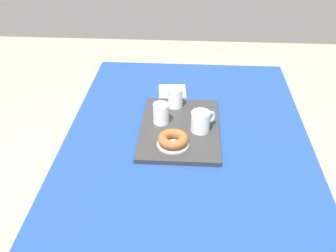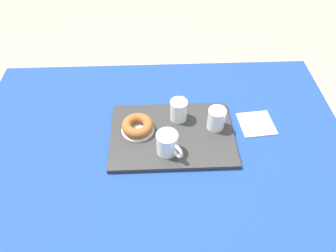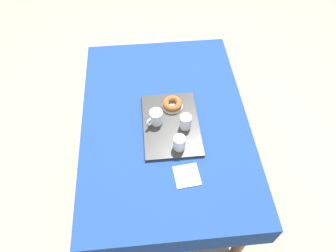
{
  "view_description": "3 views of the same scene",
  "coord_description": "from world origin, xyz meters",
  "px_view_note": "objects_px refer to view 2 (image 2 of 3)",
  "views": [
    {
      "loc": [
        -1.32,
        -0.01,
        1.66
      ],
      "look_at": [
        0.03,
        0.08,
        0.77
      ],
      "focal_mm": 42.64,
      "sensor_mm": 36.0,
      "label": 1
    },
    {
      "loc": [
        -0.0,
        -0.75,
        1.65
      ],
      "look_at": [
        0.03,
        0.07,
        0.76
      ],
      "focal_mm": 33.74,
      "sensor_mm": 36.0,
      "label": 2
    },
    {
      "loc": [
        1.12,
        -0.09,
        2.19
      ],
      "look_at": [
        0.09,
        0.01,
        0.79
      ],
      "focal_mm": 33.12,
      "sensor_mm": 36.0,
      "label": 3
    }
  ],
  "objects_px": {
    "sugar_donut_left": "(138,125)",
    "paper_napkin": "(257,124)",
    "water_glass_far": "(179,111)",
    "donut_plate_left": "(138,129)",
    "tea_mug_left": "(168,144)",
    "water_glass_near": "(217,120)",
    "dining_table": "(161,157)",
    "serving_tray": "(173,135)"
  },
  "relations": [
    {
      "from": "dining_table",
      "to": "donut_plate_left",
      "type": "xyz_separation_m",
      "value": [
        -0.08,
        0.05,
        0.11
      ]
    },
    {
      "from": "water_glass_near",
      "to": "water_glass_far",
      "type": "bearing_deg",
      "value": 159.42
    },
    {
      "from": "serving_tray",
      "to": "water_glass_near",
      "type": "height_order",
      "value": "water_glass_near"
    },
    {
      "from": "tea_mug_left",
      "to": "water_glass_far",
      "type": "relative_size",
      "value": 1.18
    },
    {
      "from": "dining_table",
      "to": "tea_mug_left",
      "type": "distance_m",
      "value": 0.15
    },
    {
      "from": "sugar_donut_left",
      "to": "donut_plate_left",
      "type": "bearing_deg",
      "value": 0.0
    },
    {
      "from": "serving_tray",
      "to": "water_glass_near",
      "type": "distance_m",
      "value": 0.18
    },
    {
      "from": "water_glass_near",
      "to": "serving_tray",
      "type": "bearing_deg",
      "value": -170.43
    },
    {
      "from": "water_glass_near",
      "to": "water_glass_far",
      "type": "relative_size",
      "value": 1.0
    },
    {
      "from": "tea_mug_left",
      "to": "sugar_donut_left",
      "type": "distance_m",
      "value": 0.15
    },
    {
      "from": "paper_napkin",
      "to": "water_glass_near",
      "type": "bearing_deg",
      "value": -172.61
    },
    {
      "from": "dining_table",
      "to": "sugar_donut_left",
      "type": "relative_size",
      "value": 12.0
    },
    {
      "from": "tea_mug_left",
      "to": "sugar_donut_left",
      "type": "relative_size",
      "value": 0.85
    },
    {
      "from": "donut_plate_left",
      "to": "paper_napkin",
      "type": "relative_size",
      "value": 0.97
    },
    {
      "from": "sugar_donut_left",
      "to": "paper_napkin",
      "type": "xyz_separation_m",
      "value": [
        0.46,
        0.03,
        -0.04
      ]
    },
    {
      "from": "serving_tray",
      "to": "donut_plate_left",
      "type": "relative_size",
      "value": 3.72
    },
    {
      "from": "serving_tray",
      "to": "sugar_donut_left",
      "type": "bearing_deg",
      "value": 170.52
    },
    {
      "from": "tea_mug_left",
      "to": "sugar_donut_left",
      "type": "xyz_separation_m",
      "value": [
        -0.11,
        0.11,
        -0.01
      ]
    },
    {
      "from": "dining_table",
      "to": "water_glass_far",
      "type": "bearing_deg",
      "value": 55.23
    },
    {
      "from": "water_glass_near",
      "to": "sugar_donut_left",
      "type": "xyz_separation_m",
      "value": [
        -0.3,
        -0.01,
        -0.01
      ]
    },
    {
      "from": "sugar_donut_left",
      "to": "water_glass_near",
      "type": "bearing_deg",
      "value": 1.26
    },
    {
      "from": "tea_mug_left",
      "to": "water_glass_near",
      "type": "distance_m",
      "value": 0.22
    },
    {
      "from": "water_glass_far",
      "to": "donut_plate_left",
      "type": "relative_size",
      "value": 0.69
    },
    {
      "from": "paper_napkin",
      "to": "donut_plate_left",
      "type": "bearing_deg",
      "value": -176.5
    },
    {
      "from": "water_glass_near",
      "to": "water_glass_far",
      "type": "distance_m",
      "value": 0.15
    },
    {
      "from": "donut_plate_left",
      "to": "sugar_donut_left",
      "type": "distance_m",
      "value": 0.02
    },
    {
      "from": "dining_table",
      "to": "tea_mug_left",
      "type": "xyz_separation_m",
      "value": [
        0.03,
        -0.05,
        0.14
      ]
    },
    {
      "from": "dining_table",
      "to": "donut_plate_left",
      "type": "distance_m",
      "value": 0.14
    },
    {
      "from": "water_glass_far",
      "to": "donut_plate_left",
      "type": "distance_m",
      "value": 0.17
    },
    {
      "from": "dining_table",
      "to": "sugar_donut_left",
      "type": "bearing_deg",
      "value": 146.84
    },
    {
      "from": "paper_napkin",
      "to": "tea_mug_left",
      "type": "bearing_deg",
      "value": -159.38
    },
    {
      "from": "serving_tray",
      "to": "tea_mug_left",
      "type": "xyz_separation_m",
      "value": [
        -0.02,
        -0.08,
        0.05
      ]
    },
    {
      "from": "serving_tray",
      "to": "tea_mug_left",
      "type": "distance_m",
      "value": 0.1
    },
    {
      "from": "dining_table",
      "to": "water_glass_near",
      "type": "height_order",
      "value": "water_glass_near"
    },
    {
      "from": "dining_table",
      "to": "serving_tray",
      "type": "xyz_separation_m",
      "value": [
        0.05,
        0.03,
        0.09
      ]
    },
    {
      "from": "water_glass_near",
      "to": "donut_plate_left",
      "type": "height_order",
      "value": "water_glass_near"
    },
    {
      "from": "water_glass_near",
      "to": "paper_napkin",
      "type": "height_order",
      "value": "water_glass_near"
    },
    {
      "from": "water_glass_far",
      "to": "paper_napkin",
      "type": "distance_m",
      "value": 0.31
    },
    {
      "from": "tea_mug_left",
      "to": "donut_plate_left",
      "type": "height_order",
      "value": "tea_mug_left"
    },
    {
      "from": "water_glass_near",
      "to": "donut_plate_left",
      "type": "relative_size",
      "value": 0.69
    },
    {
      "from": "water_glass_far",
      "to": "paper_napkin",
      "type": "relative_size",
      "value": 0.67
    },
    {
      "from": "water_glass_near",
      "to": "tea_mug_left",
      "type": "bearing_deg",
      "value": -149.09
    }
  ]
}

